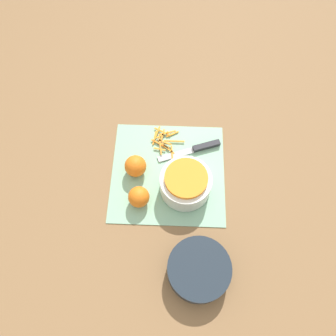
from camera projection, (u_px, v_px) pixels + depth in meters
ground_plane at (168, 173)px, 1.12m from camera, size 4.00×4.00×0.00m
cutting_board at (168, 172)px, 1.12m from camera, size 0.38×0.37×0.01m
bowl_speckled at (186, 183)px, 1.05m from camera, size 0.17×0.17×0.09m
bowl_dark at (199, 270)px, 0.95m from camera, size 0.18×0.18×0.06m
knife at (200, 148)px, 1.15m from camera, size 0.22×0.09×0.02m
orange_left at (139, 197)px, 1.04m from camera, size 0.07×0.07×0.07m
orange_right at (135, 167)px, 1.08m from camera, size 0.07×0.07×0.07m
peel_pile at (164, 141)px, 1.16m from camera, size 0.12×0.15×0.01m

